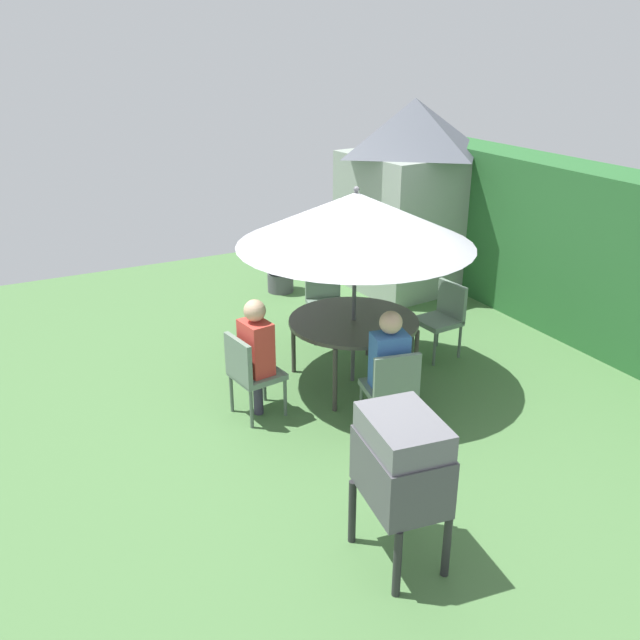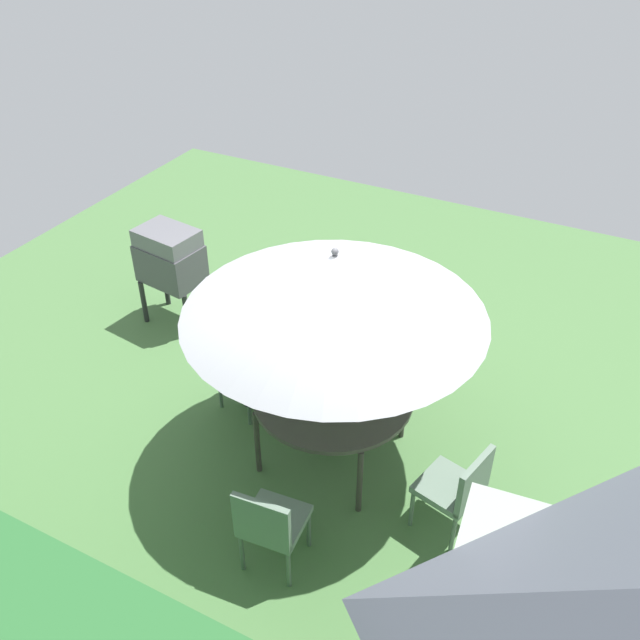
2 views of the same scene
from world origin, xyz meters
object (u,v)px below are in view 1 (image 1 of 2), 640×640
Objects in this scene: patio_umbrella at (356,219)px; person_in_red at (256,345)px; patio_table at (354,324)px; chair_toward_hedge at (443,315)px; garden_shed at (411,193)px; chair_far_side at (391,386)px; person_in_blue at (389,358)px; bbq_grill at (402,462)px; chair_near_shed at (250,371)px; chair_toward_house at (325,298)px; potted_plant_by_shed at (280,267)px.

person_in_red is at bearing -81.16° from patio_umbrella.
chair_toward_hedge reaches higher than patio_table.
chair_far_side is (3.61, -2.64, -0.92)m from garden_shed.
chair_toward_hedge is at bearing 127.28° from person_in_blue.
patio_umbrella is 2.09× the size of bbq_grill.
chair_near_shed is at bearing -83.07° from chair_toward_hedge.
chair_far_side is 1.00× the size of chair_toward_hedge.
chair_toward_hedge is (-0.12, 1.32, -0.18)m from patio_table.
bbq_grill is 1.33× the size of chair_toward_hedge.
person_in_red reaches higher than chair_far_side.
person_in_red is at bearing -177.48° from bbq_grill.
chair_toward_hedge is 1.54m from chair_toward_house.
chair_near_shed is 2.65m from chair_toward_hedge.
chair_near_shed and chair_toward_house have the same top height.
bbq_grill is 4.17m from chair_toward_house.
chair_near_shed is (2.68, -3.72, -0.92)m from garden_shed.
person_in_red reaches higher than bbq_grill.
chair_far_side is 0.71× the size of person_in_blue.
potted_plant_by_shed is 0.58× the size of person_in_blue.
potted_plant_by_shed is 3.71m from person_in_red.
chair_near_shed reaches higher than patio_table.
bbq_grill reaches higher than chair_far_side.
person_in_red reaches higher than patio_table.
bbq_grill is at bearing -34.72° from garden_shed.
patio_table is 1.34m from chair_near_shed.
garden_shed is 3.13× the size of chair_toward_hedge.
person_in_blue is at bearing -12.88° from chair_toward_house.
bbq_grill is at bearing -41.74° from chair_toward_hedge.
chair_far_side is at bearing -11.50° from patio_table.
patio_table is 1.59× the size of chair_far_side.
garden_shed is 3.48m from patio_umbrella.
patio_table is at bearing -44.21° from garden_shed.
bbq_grill is (2.62, -1.12, -1.03)m from patio_umbrella.
patio_umbrella is 1.99× the size of person_in_blue.
chair_toward_house is at bearing 159.71° from bbq_grill.
patio_umbrella is 1.89m from chair_toward_hedge.
patio_umbrella is 1.66m from person_in_red.
chair_toward_house is 0.71× the size of person_in_red.
chair_toward_hedge and chair_toward_house have the same top height.
patio_table is at bearing 156.80° from bbq_grill.
person_in_red reaches higher than potted_plant_by_shed.
garden_shed is at bearing 119.75° from chair_toward_house.
garden_shed is 2.24× the size of person_in_blue.
person_in_red is (1.47, -1.55, 0.26)m from chair_toward_house.
patio_table is at bearing 168.50° from chair_far_side.
person_in_blue is at bearing -36.64° from garden_shed.
person_in_red is at bearing -27.77° from potted_plant_by_shed.
person_in_red is at bearing 98.84° from chair_near_shed.
chair_far_side is at bearing -9.69° from potted_plant_by_shed.
chair_toward_house reaches higher than potted_plant_by_shed.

